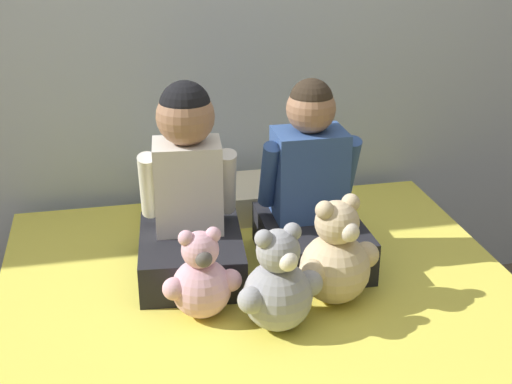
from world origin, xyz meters
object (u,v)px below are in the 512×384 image
(child_on_left, at_px, (189,200))
(teddy_bear_between_children, at_px, (278,286))
(teddy_bear_held_by_left_child, at_px, (201,280))
(teddy_bear_held_by_right_child, at_px, (336,258))
(child_on_right, at_px, (311,196))
(pillow_at_headboard, at_px, (230,199))

(child_on_left, height_order, teddy_bear_between_children, child_on_left)
(teddy_bear_held_by_left_child, xyz_separation_m, teddy_bear_between_children, (0.19, -0.10, 0.02))
(teddy_bear_held_by_left_child, height_order, teddy_bear_between_children, teddy_bear_between_children)
(teddy_bear_held_by_left_child, distance_m, teddy_bear_held_by_right_child, 0.39)
(teddy_bear_held_by_left_child, bearing_deg, child_on_left, 84.81)
(child_on_left, relative_size, teddy_bear_held_by_right_child, 1.85)
(child_on_right, bearing_deg, teddy_bear_held_by_right_child, -89.75)
(teddy_bear_between_children, distance_m, pillow_at_headboard, 0.75)
(teddy_bear_held_by_left_child, height_order, pillow_at_headboard, teddy_bear_held_by_left_child)
(teddy_bear_between_children, bearing_deg, child_on_left, 100.78)
(child_on_left, distance_m, child_on_right, 0.38)
(teddy_bear_held_by_left_child, xyz_separation_m, pillow_at_headboard, (0.19, 0.65, -0.06))
(teddy_bear_held_by_right_child, bearing_deg, child_on_left, 124.32)
(teddy_bear_held_by_left_child, relative_size, pillow_at_headboard, 0.48)
(teddy_bear_held_by_left_child, relative_size, teddy_bear_between_children, 0.88)
(teddy_bear_held_by_right_child, relative_size, pillow_at_headboard, 0.58)
(teddy_bear_between_children, relative_size, pillow_at_headboard, 0.54)
(teddy_bear_held_by_left_child, bearing_deg, teddy_bear_held_by_right_child, -4.79)
(teddy_bear_between_children, bearing_deg, teddy_bear_held_by_left_child, 135.83)
(teddy_bear_held_by_left_child, bearing_deg, child_on_right, 29.92)
(child_on_left, distance_m, pillow_at_headboard, 0.46)
(teddy_bear_between_children, xyz_separation_m, pillow_at_headboard, (-0.00, 0.75, -0.07))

